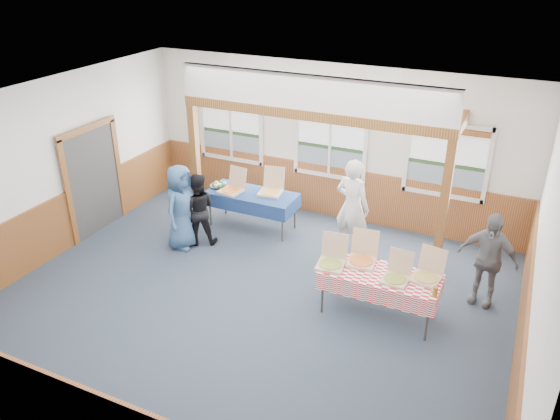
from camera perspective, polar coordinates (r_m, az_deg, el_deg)
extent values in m
plane|color=#293443|center=(9.02, -2.88, -9.34)|extent=(8.00, 8.00, 0.00)
plane|color=white|center=(7.64, -3.42, 10.66)|extent=(8.00, 8.00, 0.00)
plane|color=silver|center=(11.17, 5.35, 7.00)|extent=(8.00, 0.00, 8.00)
plane|color=silver|center=(5.85, -19.87, -13.98)|extent=(8.00, 0.00, 8.00)
plane|color=silver|center=(10.56, -22.74, 3.89)|extent=(0.00, 8.00, 8.00)
plane|color=silver|center=(7.42, 25.47, -5.93)|extent=(0.00, 8.00, 8.00)
cube|color=brown|center=(11.53, 5.10, 2.03)|extent=(7.98, 0.05, 1.10)
cube|color=brown|center=(10.94, -21.72, -1.22)|extent=(0.05, 6.98, 1.10)
cube|color=brown|center=(7.99, 23.84, -12.34)|extent=(0.05, 6.98, 1.10)
cube|color=#363636|center=(11.29, -18.90, 2.90)|extent=(0.06, 1.30, 2.10)
cube|color=silver|center=(12.27, -5.04, 5.35)|extent=(1.52, 0.05, 0.08)
cube|color=silver|center=(11.86, -5.31, 11.60)|extent=(1.52, 0.05, 0.08)
cube|color=silver|center=(12.42, -8.17, 8.81)|extent=(0.08, 0.05, 1.46)
cube|color=silver|center=(11.71, -2.00, 7.99)|extent=(0.08, 0.05, 1.46)
cube|color=silver|center=(12.05, -5.17, 8.43)|extent=(0.05, 0.05, 1.30)
cube|color=slate|center=(12.20, -5.01, 6.73)|extent=(1.40, 0.02, 0.52)
cube|color=#223E1F|center=(12.11, -5.06, 8.07)|extent=(1.40, 0.02, 0.08)
cube|color=silver|center=(11.99, -5.13, 9.84)|extent=(1.40, 0.02, 0.70)
cube|color=brown|center=(11.87, -5.34, 11.11)|extent=(1.40, 0.07, 0.10)
cube|color=silver|center=(11.36, 5.11, 3.62)|extent=(1.52, 0.05, 0.08)
cube|color=silver|center=(10.91, 5.39, 10.34)|extent=(1.52, 0.05, 0.08)
cube|color=silver|center=(11.37, 1.72, 7.45)|extent=(0.08, 0.05, 1.46)
cube|color=silver|center=(10.91, 8.91, 6.32)|extent=(0.08, 0.05, 1.46)
cube|color=silver|center=(11.12, 5.25, 6.91)|extent=(0.05, 0.05, 1.30)
cube|color=slate|center=(11.29, 5.24, 5.10)|extent=(1.40, 0.02, 0.52)
cube|color=#223E1F|center=(11.18, 5.30, 6.53)|extent=(1.40, 0.02, 0.08)
cube|color=silver|center=(11.06, 5.38, 8.44)|extent=(1.40, 0.02, 0.70)
cube|color=brown|center=(10.92, 5.34, 9.81)|extent=(1.40, 0.07, 0.10)
cube|color=silver|center=(10.87, 16.53, 1.54)|extent=(1.52, 0.05, 0.08)
cube|color=silver|center=(10.40, 17.49, 8.47)|extent=(1.52, 0.05, 0.08)
cube|color=silver|center=(10.73, 13.11, 5.61)|extent=(0.08, 0.05, 1.46)
cube|color=silver|center=(10.56, 20.94, 4.21)|extent=(0.08, 0.05, 1.46)
cube|color=silver|center=(10.62, 17.00, 4.93)|extent=(0.05, 0.05, 1.30)
cube|color=slate|center=(10.79, 16.77, 3.07)|extent=(1.40, 0.02, 0.52)
cube|color=#223E1F|center=(10.69, 16.97, 4.54)|extent=(1.40, 0.02, 0.08)
cube|color=silver|center=(10.56, 17.25, 6.51)|extent=(1.40, 0.02, 0.70)
cube|color=brown|center=(10.41, 17.40, 7.92)|extent=(1.40, 0.07, 0.10)
cube|color=#563713|center=(11.37, -8.83, 5.00)|extent=(0.15, 0.15, 2.40)
cube|color=#563713|center=(9.70, 16.73, 0.37)|extent=(0.15, 0.15, 2.40)
cube|color=#563713|center=(9.83, 3.12, 9.88)|extent=(5.15, 0.18, 0.18)
cylinder|color=#363636|center=(11.19, -7.31, 0.10)|extent=(0.04, 0.04, 0.73)
cylinder|color=#363636|center=(11.66, -5.75, 1.27)|extent=(0.04, 0.04, 0.73)
cylinder|color=#363636|center=(10.49, 0.24, -1.54)|extent=(0.04, 0.04, 0.73)
cylinder|color=#363636|center=(10.98, 1.57, -0.22)|extent=(0.04, 0.04, 0.73)
cube|color=#363636|center=(10.90, -2.95, 1.69)|extent=(1.87, 1.18, 0.03)
cube|color=navy|center=(10.89, -2.96, 1.78)|extent=(1.95, 1.25, 0.01)
cube|color=navy|center=(10.64, -3.92, 0.29)|extent=(1.73, 0.50, 0.28)
cube|color=navy|center=(11.27, -2.01, 1.85)|extent=(1.73, 0.50, 0.28)
cylinder|color=#363636|center=(8.56, 4.46, -8.60)|extent=(0.04, 0.04, 0.73)
cylinder|color=#363636|center=(9.03, 5.83, -6.62)|extent=(0.04, 0.04, 0.73)
cylinder|color=#363636|center=(8.26, 15.14, -11.02)|extent=(0.04, 0.04, 0.73)
cylinder|color=#363636|center=(8.75, 15.92, -8.81)|extent=(0.04, 0.04, 0.73)
cube|color=#363636|center=(8.41, 10.45, -6.68)|extent=(1.74, 0.74, 0.03)
cube|color=red|center=(8.40, 10.46, -6.57)|extent=(1.80, 0.80, 0.01)
cube|color=red|center=(8.16, 9.63, -8.78)|extent=(1.79, 0.03, 0.28)
cube|color=red|center=(8.80, 11.07, -6.10)|extent=(1.79, 0.03, 0.28)
cube|color=#D7B08F|center=(10.94, -5.18, 1.98)|extent=(0.46, 0.46, 0.05)
cylinder|color=gold|center=(10.93, -5.19, 2.12)|extent=(0.41, 0.41, 0.01)
cube|color=#D7B08F|center=(11.03, -4.44, 3.48)|extent=(0.42, 0.15, 0.40)
cube|color=#D7B08F|center=(10.83, -1.02, 1.83)|extent=(0.49, 0.49, 0.05)
cylinder|color=#DACF65|center=(10.82, -1.03, 1.98)|extent=(0.43, 0.43, 0.01)
cube|color=#D7B08F|center=(10.96, -0.62, 3.48)|extent=(0.44, 0.16, 0.42)
cube|color=#D7B08F|center=(8.44, 5.30, -5.80)|extent=(0.45, 0.45, 0.05)
cylinder|color=gold|center=(8.43, 5.30, -5.62)|extent=(0.40, 0.40, 0.01)
cube|color=#D7B08F|center=(8.54, 5.76, -3.68)|extent=(0.42, 0.14, 0.40)
cube|color=#D7B08F|center=(8.58, 8.49, -5.43)|extent=(0.46, 0.46, 0.05)
cylinder|color=gold|center=(8.56, 8.50, -5.25)|extent=(0.40, 0.40, 0.01)
cube|color=#D7B08F|center=(8.68, 8.91, -3.31)|extent=(0.43, 0.14, 0.41)
cube|color=#D7B08F|center=(8.24, 11.93, -7.19)|extent=(0.39, 0.39, 0.04)
cylinder|color=gold|center=(8.23, 11.94, -7.03)|extent=(0.34, 0.34, 0.01)
cube|color=#D7B08F|center=(8.32, 12.53, -5.27)|extent=(0.38, 0.11, 0.37)
cube|color=#D7B08F|center=(8.37, 14.96, -6.98)|extent=(0.45, 0.45, 0.04)
cylinder|color=#DACF65|center=(8.35, 14.99, -6.82)|extent=(0.39, 0.39, 0.01)
cube|color=#D7B08F|center=(8.46, 15.69, -5.01)|extent=(0.40, 0.15, 0.39)
cylinder|color=black|center=(11.23, -6.35, 2.52)|extent=(0.39, 0.39, 0.03)
cylinder|color=silver|center=(11.22, -6.36, 2.64)|extent=(0.09, 0.09, 0.04)
sphere|color=#32762D|center=(11.16, -5.88, 2.57)|extent=(0.09, 0.09, 0.09)
sphere|color=beige|center=(11.25, -5.85, 2.76)|extent=(0.09, 0.09, 0.09)
sphere|color=#32762D|center=(11.31, -6.19, 2.88)|extent=(0.09, 0.09, 0.09)
sphere|color=beige|center=(11.30, -6.66, 2.83)|extent=(0.09, 0.09, 0.09)
sphere|color=#32762D|center=(11.23, -6.91, 2.66)|extent=(0.09, 0.09, 0.09)
sphere|color=beige|center=(11.15, -6.74, 2.49)|extent=(0.09, 0.09, 0.09)
sphere|color=#32762D|center=(11.12, -6.28, 2.45)|extent=(0.09, 0.09, 0.09)
cylinder|color=#8A6117|center=(8.03, 15.91, -8.21)|extent=(0.07, 0.07, 0.15)
imported|color=silver|center=(9.99, 7.55, 0.32)|extent=(0.75, 0.58, 1.84)
imported|color=black|center=(10.42, -8.59, 0.09)|extent=(0.86, 0.80, 1.42)
imported|color=#32537E|center=(10.30, -10.32, 0.31)|extent=(0.53, 0.81, 1.65)
imported|color=slate|center=(9.14, 20.84, -4.80)|extent=(0.98, 0.55, 1.59)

